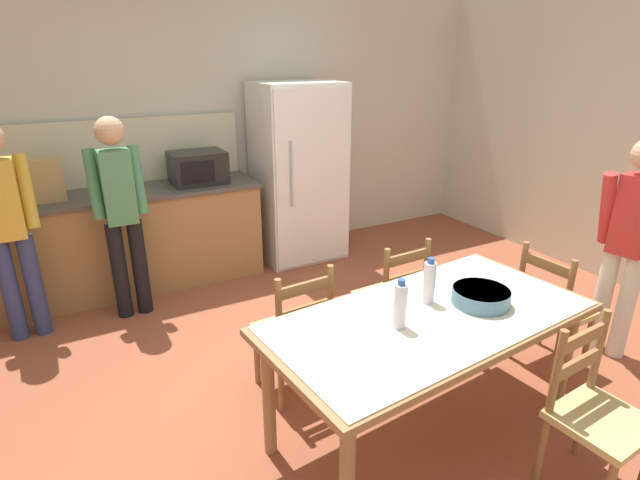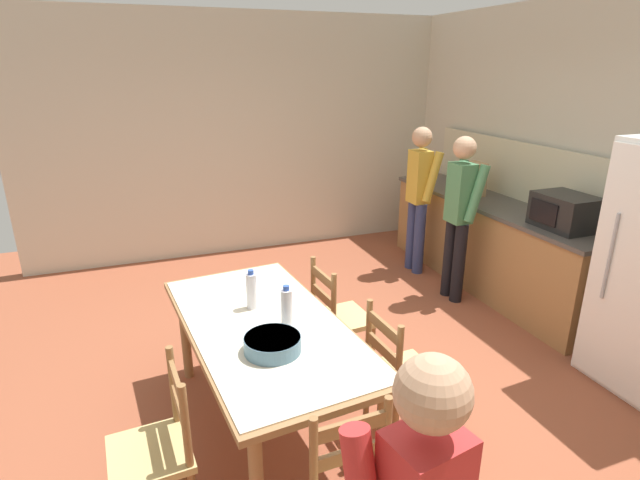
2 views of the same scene
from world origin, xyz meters
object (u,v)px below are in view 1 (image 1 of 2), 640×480
Objects in this scene: paper_bag at (48,180)px; chair_head_end at (551,310)px; microwave at (198,167)px; chair_side_far_left at (295,332)px; bottle_near_centre at (400,305)px; chair_side_near_right at (595,414)px; person_by_table at (628,239)px; serving_bowl at (481,296)px; dining_table at (429,328)px; person_at_counter at (121,209)px; chair_side_far_right at (392,298)px; refrigerator at (299,173)px; person_at_sink at (7,223)px; bottle_off_centre at (429,282)px.

paper_bag reaches higher than chair_head_end.
chair_side_far_left is (-0.02, -2.12, -0.65)m from microwave.
bottle_near_centre reaches higher than chair_side_near_right.
person_by_table is at bearing 25.24° from chair_side_near_right.
paper_bag reaches higher than chair_side_near_right.
microwave is at bearing 105.44° from serving_bowl.
chair_side_far_left reaches higher than dining_table.
bottle_near_centre is 2.54m from person_at_counter.
serving_bowl is 0.91m from chair_side_far_right.
serving_bowl is at bearing -8.29° from person_by_table.
person_at_counter reaches higher than chair_side_far_left.
person_by_table is at bearing 0.44° from dining_table.
microwave is at bearing 178.97° from refrigerator.
chair_side_far_left is at bearing -59.60° from paper_bag.
person_at_counter is at bearing 123.85° from serving_bowl.
person_by_table is at bearing 1.01° from bottle_near_centre.
refrigerator reaches higher than microwave.
person_at_counter is at bearing -91.46° from person_at_sink.
serving_bowl is 1.44m from person_by_table.
dining_table is 3.10m from person_at_sink.
serving_bowl is at bearing 97.84° from chair_head_end.
refrigerator is at bearing 73.91° from bottle_near_centre.
bottle_off_centre is 0.30× the size of chair_side_far_left.
bottle_off_centre is 1.03m from chair_side_near_right.
person_at_sink is 4.44m from person_by_table.
chair_head_end is 1.79m from chair_side_far_left.
refrigerator is 2.80m from chair_head_end.
paper_bag reaches higher than bottle_off_centre.
paper_bag is at bearing 179.72° from refrigerator.
chair_head_end reaches higher than dining_table.
refrigerator is 6.81× the size of bottle_off_centre.
chair_side_far_right and chair_side_far_left have the same top height.
chair_side_near_right is 1.00× the size of chair_side_far_left.
refrigerator reaches higher than person_at_sink.
dining_table is at bearing 120.26° from chair_side_far_left.
refrigerator reaches higher than bottle_near_centre.
person_at_counter is (-1.83, -0.50, 0.02)m from refrigerator.
person_by_table reaches higher than chair_side_far_right.
paper_bag is at bearing -179.65° from microwave.
chair_side_near_right is (0.40, -0.82, -0.47)m from bottle_off_centre.
person_at_counter is (0.48, -0.51, -0.18)m from paper_bag.
serving_bowl is 0.98m from chair_head_end.
person_by_table reaches higher than chair_head_end.
chair_head_end is 3.33m from person_at_counter.
bottle_near_centre is (0.24, -2.85, -0.18)m from microwave.
chair_head_end is at bearing 139.44° from chair_side_far_right.
person_at_sink is at bearing 134.92° from serving_bowl.
chair_side_far_left is (1.24, -2.12, -0.68)m from paper_bag.
bottle_near_centre is 1.09m from chair_side_near_right.
paper_bag is 3.22m from bottle_near_centre.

